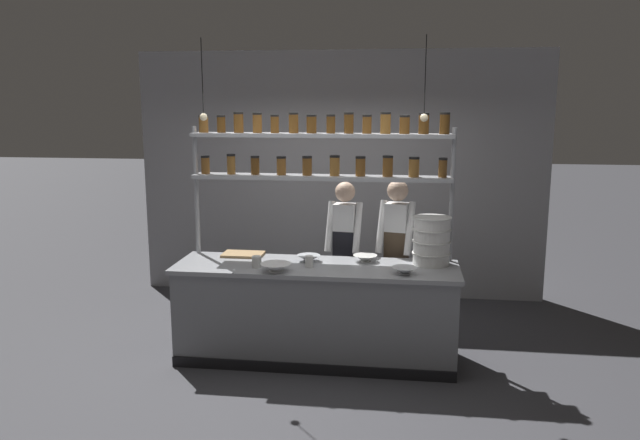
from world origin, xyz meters
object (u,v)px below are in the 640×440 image
(prep_bowl_near_left, at_px, (405,271))
(serving_cup_by_board, at_px, (309,262))
(prep_bowl_center_back, at_px, (276,268))
(chef_left, at_px, (345,248))
(cutting_board, at_px, (243,254))
(chef_center, at_px, (396,250))
(prep_bowl_center_front, at_px, (309,258))
(serving_cup_front, at_px, (257,262))
(prep_bowl_near_right, at_px, (365,258))
(container_stack, at_px, (432,241))
(spice_shelf_unit, at_px, (323,158))

(prep_bowl_near_left, height_order, serving_cup_by_board, serving_cup_by_board)
(prep_bowl_center_back, height_order, serving_cup_by_board, serving_cup_by_board)
(chef_left, xyz_separation_m, cutting_board, (-0.97, -0.40, 0.00))
(prep_bowl_near_left, bearing_deg, chef_center, 96.11)
(prep_bowl_center_front, bearing_deg, cutting_board, 167.97)
(prep_bowl_center_front, bearing_deg, chef_left, 61.62)
(prep_bowl_center_back, distance_m, serving_cup_front, 0.24)
(cutting_board, relative_size, serving_cup_by_board, 3.73)
(chef_left, relative_size, prep_bowl_near_right, 7.00)
(serving_cup_by_board, bearing_deg, chef_left, 71.22)
(serving_cup_front, bearing_deg, container_stack, 11.72)
(chef_center, distance_m, prep_bowl_center_front, 0.94)
(prep_bowl_near_left, xyz_separation_m, serving_cup_by_board, (-0.87, 0.12, 0.02))
(container_stack, height_order, prep_bowl_near_left, container_stack)
(spice_shelf_unit, xyz_separation_m, cutting_board, (-0.79, -0.05, -0.96))
(prep_bowl_center_front, distance_m, prep_bowl_near_right, 0.54)
(container_stack, height_order, prep_bowl_near_right, container_stack)
(spice_shelf_unit, height_order, prep_bowl_center_back, spice_shelf_unit)
(chef_left, height_order, prep_bowl_near_left, chef_left)
(spice_shelf_unit, bearing_deg, serving_cup_by_board, -100.39)
(prep_bowl_near_left, relative_size, serving_cup_front, 2.12)
(container_stack, distance_m, prep_bowl_near_right, 0.65)
(prep_bowl_near_right, height_order, serving_cup_by_board, serving_cup_by_board)
(serving_cup_front, bearing_deg, prep_bowl_near_left, -2.00)
(spice_shelf_unit, distance_m, serving_cup_front, 1.17)
(prep_bowl_near_left, distance_m, prep_bowl_center_front, 0.97)
(chef_left, height_order, prep_bowl_center_front, chef_left)
(spice_shelf_unit, xyz_separation_m, serving_cup_front, (-0.55, -0.48, -0.92))
(prep_bowl_center_front, bearing_deg, prep_bowl_near_right, 6.50)
(cutting_board, distance_m, serving_cup_by_board, 0.80)
(chef_left, relative_size, serving_cup_by_board, 15.10)
(serving_cup_by_board, bearing_deg, prep_bowl_near_right, 28.57)
(cutting_board, bearing_deg, chef_center, 11.59)
(prep_bowl_center_back, bearing_deg, chef_left, 60.88)
(prep_bowl_center_front, relative_size, serving_cup_by_board, 2.07)
(prep_bowl_center_front, relative_size, prep_bowl_center_back, 0.80)
(prep_bowl_center_back, bearing_deg, container_stack, 18.14)
(spice_shelf_unit, distance_m, prep_bowl_near_left, 1.34)
(spice_shelf_unit, relative_size, prep_bowl_center_front, 11.39)
(container_stack, relative_size, serving_cup_by_board, 4.21)
(prep_bowl_near_right, bearing_deg, prep_bowl_center_back, -148.76)
(chef_center, bearing_deg, serving_cup_by_board, -126.15)
(spice_shelf_unit, bearing_deg, prep_bowl_near_right, -17.61)
(chef_center, xyz_separation_m, prep_bowl_near_left, (0.08, -0.78, -0.00))
(container_stack, relative_size, prep_bowl_near_right, 1.95)
(chef_left, relative_size, serving_cup_front, 15.26)
(serving_cup_front, height_order, serving_cup_by_board, serving_cup_by_board)
(cutting_board, xyz_separation_m, prep_bowl_near_left, (1.59, -0.47, 0.02))
(prep_bowl_near_left, bearing_deg, chef_left, 125.14)
(chef_left, xyz_separation_m, serving_cup_by_board, (-0.26, -0.75, 0.05))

